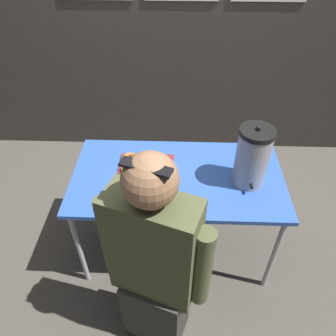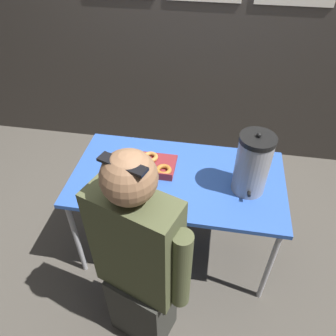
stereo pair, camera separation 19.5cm
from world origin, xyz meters
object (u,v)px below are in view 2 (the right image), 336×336
(coffee_urn, at_px, (252,164))
(person_seated, at_px, (138,264))
(donut_box, at_px, (146,164))
(cell_phone, at_px, (101,194))

(coffee_urn, relative_size, person_seated, 0.29)
(person_seated, bearing_deg, coffee_urn, -113.01)
(donut_box, distance_m, person_seated, 0.67)
(donut_box, bearing_deg, cell_phone, -125.46)
(coffee_urn, xyz_separation_m, person_seated, (-0.52, -0.57, -0.24))
(donut_box, relative_size, person_seated, 0.26)
(person_seated, bearing_deg, cell_phone, -31.30)
(donut_box, height_order, cell_phone, donut_box)
(coffee_urn, distance_m, cell_phone, 0.86)
(coffee_urn, distance_m, person_seated, 0.80)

